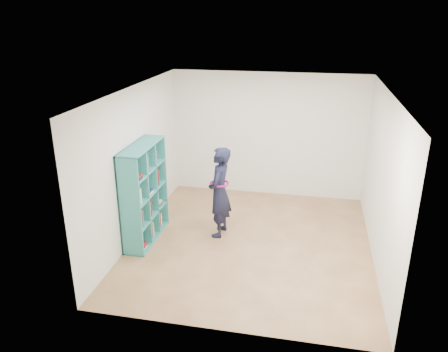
# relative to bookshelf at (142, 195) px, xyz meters

# --- Properties ---
(floor) EXTENTS (4.50, 4.50, 0.00)m
(floor) POSITION_rel_bookshelf_xyz_m (1.83, 0.21, -0.83)
(floor) COLOR brown
(floor) RESTS_ON ground
(ceiling) EXTENTS (4.50, 4.50, 0.00)m
(ceiling) POSITION_rel_bookshelf_xyz_m (1.83, 0.21, 1.77)
(ceiling) COLOR white
(ceiling) RESTS_ON wall_back
(wall_left) EXTENTS (0.02, 4.50, 2.60)m
(wall_left) POSITION_rel_bookshelf_xyz_m (-0.17, 0.21, 0.47)
(wall_left) COLOR silver
(wall_left) RESTS_ON floor
(wall_right) EXTENTS (0.02, 4.50, 2.60)m
(wall_right) POSITION_rel_bookshelf_xyz_m (3.83, 0.21, 0.47)
(wall_right) COLOR silver
(wall_right) RESTS_ON floor
(wall_back) EXTENTS (4.00, 0.02, 2.60)m
(wall_back) POSITION_rel_bookshelf_xyz_m (1.83, 2.46, 0.47)
(wall_back) COLOR silver
(wall_back) RESTS_ON floor
(wall_front) EXTENTS (4.00, 0.02, 2.60)m
(wall_front) POSITION_rel_bookshelf_xyz_m (1.83, -2.04, 0.47)
(wall_front) COLOR silver
(wall_front) RESTS_ON floor
(bookshelf) EXTENTS (0.37, 1.27, 1.70)m
(bookshelf) POSITION_rel_bookshelf_xyz_m (0.00, 0.00, 0.00)
(bookshelf) COLOR teal
(bookshelf) RESTS_ON floor
(person) EXTENTS (0.42, 0.61, 1.61)m
(person) POSITION_rel_bookshelf_xyz_m (1.24, 0.42, -0.02)
(person) COLOR black
(person) RESTS_ON floor
(smartphone) EXTENTS (0.02, 0.11, 0.13)m
(smartphone) POSITION_rel_bookshelf_xyz_m (1.10, 0.50, 0.08)
(smartphone) COLOR silver
(smartphone) RESTS_ON person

